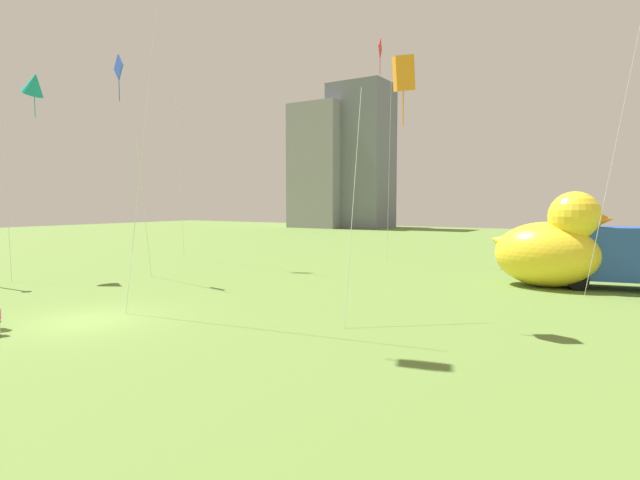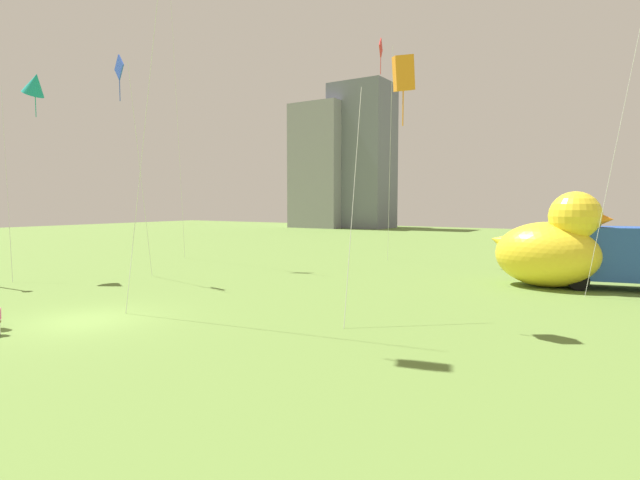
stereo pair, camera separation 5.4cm
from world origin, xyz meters
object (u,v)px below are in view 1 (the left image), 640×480
box_truck (617,257)px  kite_teal (34,84)px  kite_orange (403,75)px  kite_red (381,59)px  kite_blue (120,76)px  giant_inflatable_duck (551,247)px

box_truck → kite_teal: bearing=-155.1°
kite_teal → kite_orange: kite_teal is taller
kite_teal → kite_red: 20.44m
box_truck → kite_orange: bearing=-117.9°
kite_orange → kite_blue: bearing=176.7°
giant_inflatable_duck → box_truck: giant_inflatable_duck is taller
kite_red → kite_orange: kite_red is taller
box_truck → kite_blue: size_ratio=0.58×
kite_red → kite_orange: 17.77m
giant_inflatable_duck → kite_blue: kite_blue is taller
box_truck → kite_red: bearing=164.4°
box_truck → kite_teal: kite_teal is taller
giant_inflatable_duck → kite_teal: 27.33m
kite_blue → kite_red: (7.82, 14.04, 2.95)m
box_truck → kite_red: 18.71m
kite_orange → giant_inflatable_duck: bearing=72.3°
kite_teal → kite_red: size_ratio=0.74×
giant_inflatable_duck → kite_orange: (-3.21, -10.04, 6.24)m
giant_inflatable_duck → kite_red: 16.79m
box_truck → kite_orange: (-5.85, -11.06, 6.69)m
kite_blue → kite_red: kite_red is taller
giant_inflatable_duck → kite_teal: (-23.57, -11.12, 8.23)m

